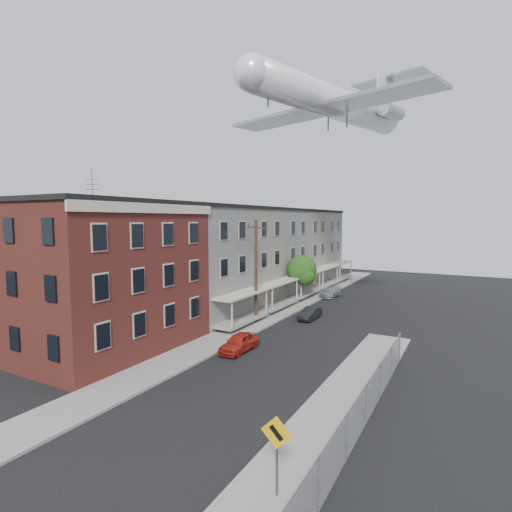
% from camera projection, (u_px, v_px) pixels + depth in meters
% --- Properties ---
extents(ground, '(120.00, 120.00, 0.00)m').
position_uv_depth(ground, '(165.00, 438.00, 16.45)').
color(ground, black).
rests_on(ground, ground).
extents(sidewalk_left, '(3.00, 62.00, 0.12)m').
position_uv_depth(sidewalk_left, '(286.00, 309.00, 40.04)').
color(sidewalk_left, gray).
rests_on(sidewalk_left, ground).
extents(sidewalk_right, '(3.00, 26.00, 0.12)m').
position_uv_depth(sidewalk_right, '(339.00, 407.00, 19.05)').
color(sidewalk_right, gray).
rests_on(sidewalk_right, ground).
extents(curb_left, '(0.15, 62.00, 0.14)m').
position_uv_depth(curb_left, '(299.00, 310.00, 39.34)').
color(curb_left, gray).
rests_on(curb_left, ground).
extents(curb_right, '(0.15, 26.00, 0.14)m').
position_uv_depth(curb_right, '(310.00, 400.00, 19.75)').
color(curb_right, gray).
rests_on(curb_right, ground).
extents(corner_building, '(10.31, 12.30, 12.15)m').
position_uv_depth(corner_building, '(100.00, 275.00, 27.84)').
color(corner_building, '#371711').
rests_on(corner_building, ground).
extents(row_house_a, '(11.98, 7.00, 10.30)m').
position_uv_depth(row_house_a, '(186.00, 262.00, 36.12)').
color(row_house_a, slate).
rests_on(row_house_a, ground).
extents(row_house_b, '(11.98, 7.00, 10.30)m').
position_uv_depth(row_house_b, '(228.00, 256.00, 42.23)').
color(row_house_b, '#716559').
rests_on(row_house_b, ground).
extents(row_house_c, '(11.98, 7.00, 10.30)m').
position_uv_depth(row_house_c, '(260.00, 251.00, 48.34)').
color(row_house_c, slate).
rests_on(row_house_c, ground).
extents(row_house_d, '(11.98, 7.00, 10.30)m').
position_uv_depth(row_house_d, '(284.00, 248.00, 54.45)').
color(row_house_d, '#716559').
rests_on(row_house_d, ground).
extents(row_house_e, '(11.98, 7.00, 10.30)m').
position_uv_depth(row_house_e, '(303.00, 245.00, 60.56)').
color(row_house_e, slate).
rests_on(row_house_e, ground).
extents(chainlink_fence, '(0.06, 18.06, 1.90)m').
position_uv_depth(chainlink_fence, '(366.00, 404.00, 17.37)').
color(chainlink_fence, gray).
rests_on(chainlink_fence, ground).
extents(warning_sign, '(1.10, 0.11, 2.80)m').
position_uv_depth(warning_sign, '(277.00, 444.00, 12.70)').
color(warning_sign, '#515156').
rests_on(warning_sign, ground).
extents(utility_pole, '(1.80, 0.26, 9.00)m').
position_uv_depth(utility_pole, '(256.00, 270.00, 34.42)').
color(utility_pole, black).
rests_on(utility_pole, ground).
extents(street_tree, '(3.22, 3.20, 5.20)m').
position_uv_depth(street_tree, '(303.00, 271.00, 43.04)').
color(street_tree, black).
rests_on(street_tree, ground).
extents(car_near, '(1.50, 3.66, 1.24)m').
position_uv_depth(car_near, '(239.00, 342.00, 27.24)').
color(car_near, '#B02216').
rests_on(car_near, ground).
extents(car_mid, '(1.25, 3.25, 1.06)m').
position_uv_depth(car_mid, '(310.00, 313.00, 36.03)').
color(car_mid, black).
rests_on(car_mid, ground).
extents(car_far, '(1.75, 4.07, 1.17)m').
position_uv_depth(car_far, '(331.00, 292.00, 46.45)').
color(car_far, gray).
rests_on(car_far, ground).
extents(airplane, '(23.10, 26.42, 7.63)m').
position_uv_depth(airplane, '(336.00, 103.00, 40.87)').
color(airplane, white).
rests_on(airplane, ground).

